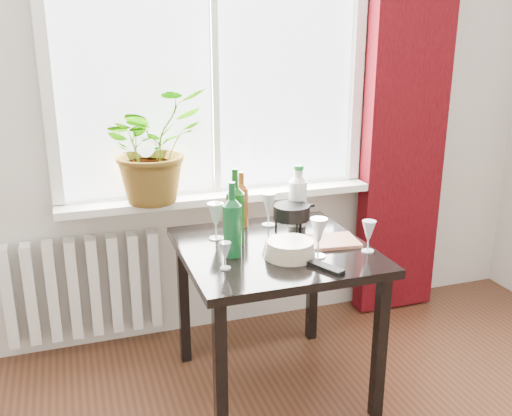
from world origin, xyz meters
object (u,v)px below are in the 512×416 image
object	(u,v)px
wine_bottle_left	(232,219)
wineglass_far_right	(368,236)
cleaning_bottle	(298,195)
wineglass_front_right	(318,237)
table	(274,265)
wineglass_back_left	(216,221)
tv_remote	(326,268)
wineglass_front_left	(225,255)
fondue_pot	(291,219)
wineglass_back_center	(268,209)
plate_stack	(290,249)
potted_plant	(152,146)
bottle_amber	(241,199)
radiator	(84,287)
wine_bottle_right	(235,206)
cutting_board	(325,242)

from	to	relation	value
wine_bottle_left	wineglass_far_right	xyz separation A→B (m)	(0.59, -0.15, -0.10)
cleaning_bottle	wineglass_front_right	xyz separation A→B (m)	(-0.08, -0.42, -0.07)
table	wineglass_back_left	distance (m)	0.35
tv_remote	cleaning_bottle	bearing A→B (deg)	54.56
cleaning_bottle	wineglass_far_right	size ratio (longest dim) A/B	2.16
wineglass_front_left	fondue_pot	world-z (taller)	fondue_pot
cleaning_bottle	wineglass_front_left	distance (m)	0.66
table	wineglass_back_center	distance (m)	0.35
wineglass_far_right	wineglass_front_left	distance (m)	0.66
cleaning_bottle	plate_stack	bearing A→B (deg)	-116.72
potted_plant	bottle_amber	size ratio (longest dim) A/B	2.00
bottle_amber	wineglass_far_right	size ratio (longest dim) A/B	1.94
radiator	table	world-z (taller)	table
plate_stack	wineglass_front_right	bearing A→B (deg)	-17.34
potted_plant	wine_bottle_right	bearing A→B (deg)	-57.26
wineglass_far_right	table	bearing A→B (deg)	153.37
wineglass_back_left	tv_remote	world-z (taller)	wineglass_back_left
wineglass_back_left	cutting_board	size ratio (longest dim) A/B	0.61
cleaning_bottle	wineglass_back_center	bearing A→B (deg)	163.83
wine_bottle_right	tv_remote	distance (m)	0.52
wineglass_far_right	fondue_pot	distance (m)	0.42
wineglass_front_right	tv_remote	world-z (taller)	wineglass_front_right
wineglass_front_left	cutting_board	distance (m)	0.54
wineglass_far_right	plate_stack	size ratio (longest dim) A/B	0.66
wineglass_front_right	tv_remote	xyz separation A→B (m)	(-0.03, -0.14, -0.08)
bottle_amber	wineglass_far_right	distance (m)	0.68
potted_plant	wineglass_back_center	size ratio (longest dim) A/B	3.30
bottle_amber	wineglass_front_left	size ratio (longest dim) A/B	2.43
wineglass_far_right	fondue_pot	xyz separation A→B (m)	(-0.23, 0.35, -0.01)
wine_bottle_right	wineglass_front_left	distance (m)	0.32
cleaning_bottle	fondue_pot	world-z (taller)	cleaning_bottle
wineglass_back_left	tv_remote	xyz separation A→B (m)	(0.34, -0.50, -0.08)
wineglass_far_right	wineglass_front_left	world-z (taller)	wineglass_far_right
cutting_board	fondue_pot	bearing A→B (deg)	115.42
bottle_amber	fondue_pot	world-z (taller)	bottle_amber
fondue_pot	tv_remote	distance (m)	0.48
wineglass_far_right	fondue_pot	bearing A→B (deg)	123.07
radiator	wine_bottle_right	xyz separation A→B (m)	(0.69, -0.53, 0.54)
wineglass_back_center	wineglass_front_left	size ratio (longest dim) A/B	1.48
radiator	cutting_board	bearing A→B (deg)	-31.32
tv_remote	bottle_amber	bearing A→B (deg)	80.01
plate_stack	wineglass_front_left	bearing A→B (deg)	-173.53
wineglass_front_left	plate_stack	bearing A→B (deg)	6.47
plate_stack	tv_remote	bearing A→B (deg)	-62.57
fondue_pot	radiator	bearing A→B (deg)	153.98
radiator	wineglass_front_left	size ratio (longest dim) A/B	6.71
potted_plant	wine_bottle_left	bearing A→B (deg)	-67.89
wineglass_front_left	wine_bottle_left	bearing A→B (deg)	61.92
potted_plant	wineglass_front_right	bearing A→B (deg)	-50.84
wine_bottle_left	wineglass_front_left	world-z (taller)	wine_bottle_left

